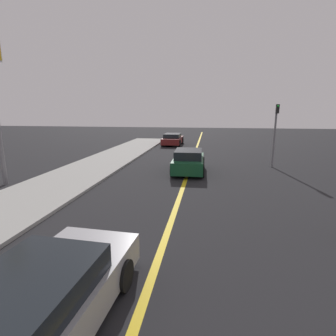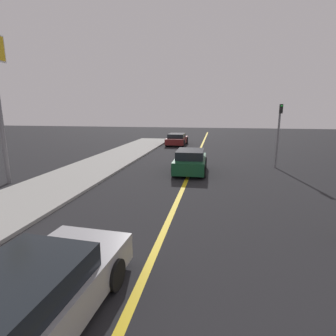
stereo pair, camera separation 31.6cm
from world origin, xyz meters
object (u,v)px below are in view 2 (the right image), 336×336
car_ahead_center (18,310)px  traffic_light (279,129)px  car_far_distant (190,161)px  car_parked_left_lot (177,139)px

car_ahead_center → traffic_light: bearing=68.1°
car_ahead_center → car_far_distant: car_far_distant is taller
car_ahead_center → car_far_distant: bearing=86.3°
car_ahead_center → car_parked_left_lot: car_ahead_center is taller
traffic_light → car_ahead_center: bearing=-114.9°
car_ahead_center → car_parked_left_lot: bearing=95.9°
car_parked_left_lot → traffic_light: size_ratio=1.06×
traffic_light → car_far_distant: bearing=-157.0°
car_far_distant → traffic_light: 5.90m
car_ahead_center → traffic_light: size_ratio=1.23×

